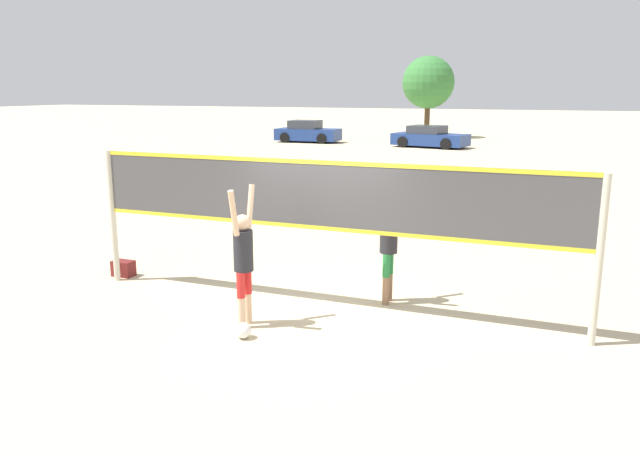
# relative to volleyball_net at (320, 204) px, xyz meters

# --- Properties ---
(ground_plane) EXTENTS (200.00, 200.00, 0.00)m
(ground_plane) POSITION_rel_volleyball_net_xyz_m (0.00, 0.00, -1.64)
(ground_plane) COLOR beige
(volleyball_net) EXTENTS (7.90, 0.11, 2.30)m
(volleyball_net) POSITION_rel_volleyball_net_xyz_m (0.00, 0.00, 0.00)
(volleyball_net) COLOR beige
(volleyball_net) RESTS_ON ground_plane
(player_spiker) EXTENTS (0.28, 0.69, 2.02)m
(player_spiker) POSITION_rel_volleyball_net_xyz_m (-0.73, -1.09, -0.59)
(player_spiker) COLOR beige
(player_spiker) RESTS_ON ground_plane
(player_blocker) EXTENTS (0.28, 0.69, 2.02)m
(player_blocker) POSITION_rel_volleyball_net_xyz_m (0.91, 0.63, -0.59)
(player_blocker) COLOR #8C664C
(player_blocker) RESTS_ON ground_plane
(volleyball) EXTENTS (0.22, 0.22, 0.22)m
(volleyball) POSITION_rel_volleyball_net_xyz_m (-0.52, -1.53, -1.53)
(volleyball) COLOR white
(volleyball) RESTS_ON ground_plane
(gear_bag) EXTENTS (0.38, 0.25, 0.28)m
(gear_bag) POSITION_rel_volleyball_net_xyz_m (-3.96, 0.25, -1.50)
(gear_bag) COLOR maroon
(gear_bag) RESTS_ON ground_plane
(parked_car_near) EXTENTS (4.09, 2.04, 1.39)m
(parked_car_near) POSITION_rel_volleyball_net_xyz_m (-12.25, 28.60, -1.02)
(parked_car_near) COLOR navy
(parked_car_near) RESTS_ON ground_plane
(parked_car_mid) EXTENTS (4.56, 2.64, 1.26)m
(parked_car_mid) POSITION_rel_volleyball_net_xyz_m (-4.20, 27.89, -1.07)
(parked_car_mid) COLOR navy
(parked_car_mid) RESTS_ON ground_plane
(tree_right_cluster) EXTENTS (3.60, 3.60, 5.60)m
(tree_right_cluster) POSITION_rel_volleyball_net_xyz_m (-6.02, 35.49, 2.13)
(tree_right_cluster) COLOR #4C3823
(tree_right_cluster) RESTS_ON ground_plane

